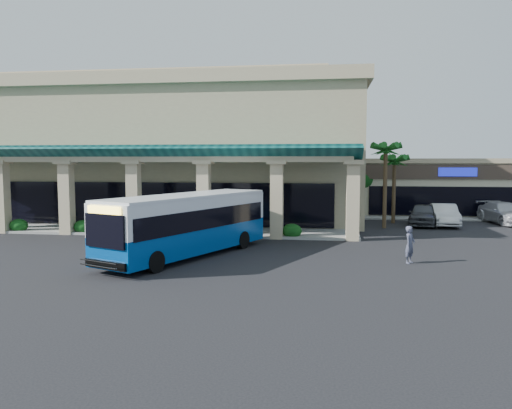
# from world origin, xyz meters

# --- Properties ---
(ground) EXTENTS (110.00, 110.00, 0.00)m
(ground) POSITION_xyz_m (0.00, 0.00, 0.00)
(ground) COLOR black
(main_building) EXTENTS (30.80, 14.80, 11.35)m
(main_building) POSITION_xyz_m (-8.00, 16.00, 5.67)
(main_building) COLOR tan
(main_building) RESTS_ON ground
(arcade) EXTENTS (30.00, 6.20, 5.70)m
(arcade) POSITION_xyz_m (-8.00, 6.80, 2.85)
(arcade) COLOR #0A3F3E
(arcade) RESTS_ON ground
(strip_mall) EXTENTS (22.50, 12.50, 4.90)m
(strip_mall) POSITION_xyz_m (18.00, 24.00, 2.45)
(strip_mall) COLOR beige
(strip_mall) RESTS_ON ground
(palm_0) EXTENTS (2.40, 2.40, 6.60)m
(palm_0) POSITION_xyz_m (8.50, 11.00, 3.30)
(palm_0) COLOR #165419
(palm_0) RESTS_ON ground
(palm_1) EXTENTS (2.40, 2.40, 5.80)m
(palm_1) POSITION_xyz_m (9.50, 14.00, 2.90)
(palm_1) COLOR #165419
(palm_1) RESTS_ON ground
(broadleaf_tree) EXTENTS (2.60, 2.60, 4.81)m
(broadleaf_tree) POSITION_xyz_m (7.50, 19.00, 2.41)
(broadleaf_tree) COLOR #0D3C10
(broadleaf_tree) RESTS_ON ground
(transit_bus) EXTENTS (6.67, 11.07, 3.06)m
(transit_bus) POSITION_xyz_m (-2.28, -1.00, 1.53)
(transit_bus) COLOR #024193
(transit_bus) RESTS_ON ground
(pedestrian) EXTENTS (0.68, 0.75, 1.72)m
(pedestrian) POSITION_xyz_m (8.27, -1.21, 0.86)
(pedestrian) COLOR #474B61
(pedestrian) RESTS_ON ground
(car_silver) EXTENTS (2.87, 5.03, 1.61)m
(car_silver) POSITION_xyz_m (11.44, 12.82, 0.81)
(car_silver) COLOR #42444A
(car_silver) RESTS_ON ground
(car_white) EXTENTS (1.99, 4.89, 1.58)m
(car_white) POSITION_xyz_m (12.94, 12.91, 0.79)
(car_white) COLOR silver
(car_white) RESTS_ON ground
(car_red) EXTENTS (3.08, 5.80, 1.60)m
(car_red) POSITION_xyz_m (17.70, 14.80, 0.80)
(car_red) COLOR silver
(car_red) RESTS_ON ground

